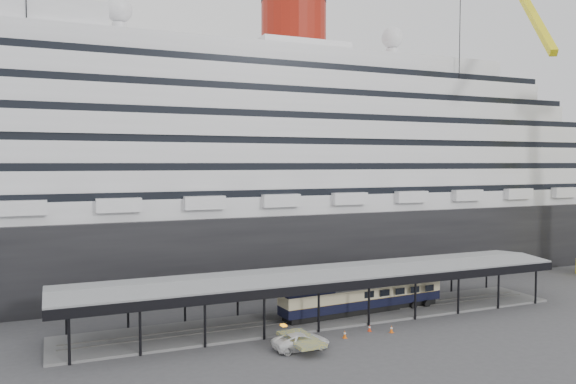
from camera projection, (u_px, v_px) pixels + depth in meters
The scene contains 8 objects.
ground at pixel (349, 331), 56.05m from camera, with size 200.00×200.00×0.00m, color #3E3E41.
cruise_ship at pixel (245, 153), 84.50m from camera, with size 130.00×30.00×43.90m.
platform_canopy at pixel (326, 297), 60.52m from camera, with size 56.00×9.18×5.30m.
port_truck at pixel (301, 341), 50.60m from camera, with size 2.44×5.29×1.47m, color white.
pullman_carriage at pixel (363, 293), 62.33m from camera, with size 20.19×4.12×19.68m.
traffic_cone_left at pixel (345, 334), 53.84m from camera, with size 0.47×0.47×0.77m.
traffic_cone_mid at pixel (391, 329), 55.58m from camera, with size 0.46×0.46×0.74m.
traffic_cone_right at pixel (370, 328), 56.02m from camera, with size 0.40×0.40×0.69m.
Camera 1 is at (-27.24, -48.44, 16.85)m, focal length 35.00 mm.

